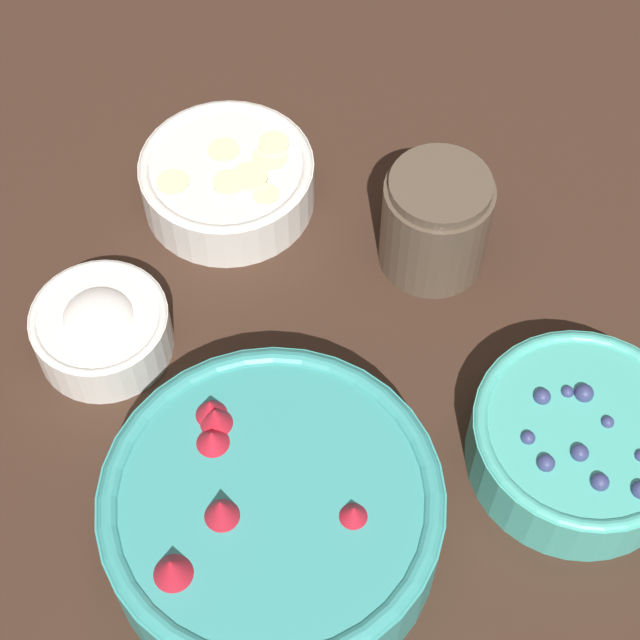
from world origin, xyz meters
TOP-DOWN VIEW (x-y plane):
  - ground_plane at (0.00, 0.00)m, footprint 4.00×4.00m
  - bowl_strawberries at (0.06, -0.11)m, footprint 0.26×0.26m
  - bowl_blueberries at (0.18, 0.11)m, footprint 0.18×0.18m
  - bowl_bananas at (-0.22, 0.10)m, footprint 0.16×0.16m
  - bowl_cream at (-0.17, -0.09)m, footprint 0.12×0.12m
  - jar_chocolate at (-0.04, 0.18)m, footprint 0.10×0.10m

SIDE VIEW (x-z plane):
  - ground_plane at x=0.00m, z-range 0.00..0.00m
  - bowl_cream at x=-0.17m, z-range 0.00..0.06m
  - bowl_bananas at x=-0.22m, z-range 0.00..0.06m
  - bowl_blueberries at x=0.18m, z-range 0.00..0.07m
  - bowl_strawberries at x=0.06m, z-range 0.00..0.09m
  - jar_chocolate at x=-0.04m, z-range 0.00..0.10m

